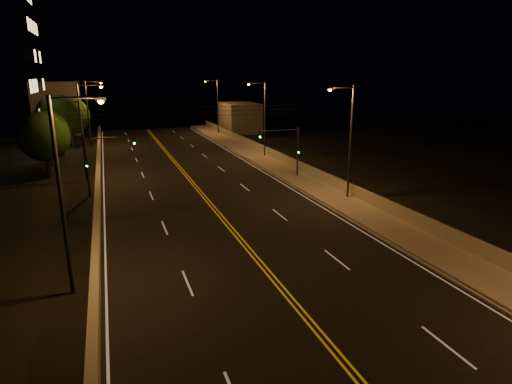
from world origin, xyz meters
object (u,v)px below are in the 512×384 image
object	(u,v)px
streetlight_3	(216,103)
tree_0	(44,136)
tree_2	(59,117)
tree_3	(71,116)
traffic_signal_left	(99,157)
tree_1	(48,132)
streetlight_1	(348,136)
streetlight_4	(65,185)
traffic_signal_right	(288,146)
streetlight_6	(90,110)
streetlight_2	(263,115)
streetlight_5	(84,127)

from	to	relation	value
streetlight_3	tree_0	size ratio (longest dim) A/B	1.39
tree_2	tree_3	bearing A→B (deg)	81.34
traffic_signal_left	tree_1	distance (m)	16.55
streetlight_1	tree_0	size ratio (longest dim) A/B	1.39
streetlight_4	traffic_signal_right	bearing A→B (deg)	43.72
tree_0	tree_3	world-z (taller)	tree_3
traffic_signal_right	tree_3	xyz separation A→B (m)	(-22.63, 29.58, 1.23)
streetlight_3	tree_1	size ratio (longest dim) A/B	1.49
streetlight_6	streetlight_1	bearing A→B (deg)	-60.00
streetlight_2	traffic_signal_right	world-z (taller)	streetlight_2
streetlight_3	streetlight_5	xyz separation A→B (m)	(-21.48, -30.78, 0.00)
traffic_signal_right	traffic_signal_left	bearing A→B (deg)	180.00
streetlight_2	tree_0	bearing A→B (deg)	-173.11
streetlight_5	traffic_signal_left	world-z (taller)	streetlight_5
streetlight_4	tree_2	bearing A→B (deg)	95.15
streetlight_3	tree_3	bearing A→B (deg)	-163.47
streetlight_2	streetlight_6	world-z (taller)	same
streetlight_5	traffic_signal_right	xyz separation A→B (m)	(19.86, -6.00, -2.15)
streetlight_2	streetlight_6	xyz separation A→B (m)	(-21.48, 16.15, 0.00)
streetlight_3	tree_0	distance (m)	37.78
streetlight_3	streetlight_6	xyz separation A→B (m)	(-21.48, -8.49, 0.00)
streetlight_6	tree_0	world-z (taller)	streetlight_6
streetlight_5	streetlight_6	bearing A→B (deg)	90.00
tree_1	streetlight_1	bearing A→B (deg)	-43.24
streetlight_3	streetlight_6	distance (m)	23.09
streetlight_1	streetlight_2	xyz separation A→B (m)	(0.00, 21.06, 0.00)
streetlight_2	streetlight_6	size ratio (longest dim) A/B	1.00
streetlight_1	tree_1	xyz separation A→B (m)	(-25.99, 24.43, -1.49)
streetlight_3	streetlight_5	bearing A→B (deg)	-124.90
streetlight_5	traffic_signal_right	distance (m)	20.86
streetlight_1	traffic_signal_left	xyz separation A→B (m)	(-20.26, 8.92, -2.15)
traffic_signal_left	streetlight_5	bearing A→B (deg)	101.46
streetlight_1	streetlight_2	bearing A→B (deg)	90.00
tree_2	tree_3	world-z (taller)	tree_2
streetlight_4	tree_1	size ratio (longest dim) A/B	1.49
traffic_signal_right	streetlight_2	bearing A→B (deg)	82.42
streetlight_4	streetlight_5	distance (m)	24.99
streetlight_2	traffic_signal_right	xyz separation A→B (m)	(-1.62, -12.14, -2.15)
streetlight_1	streetlight_2	size ratio (longest dim) A/B	1.00
streetlight_4	streetlight_5	xyz separation A→B (m)	(0.00, 24.99, 0.00)
streetlight_4	traffic_signal_right	distance (m)	27.56
streetlight_5	tree_2	distance (m)	17.40
traffic_signal_right	tree_1	world-z (taller)	tree_1
streetlight_5	tree_0	distance (m)	5.29
streetlight_3	traffic_signal_left	xyz separation A→B (m)	(-20.26, -36.78, -2.15)
streetlight_3	traffic_signal_right	bearing A→B (deg)	-92.52
tree_2	tree_3	size ratio (longest dim) A/B	1.09
streetlight_5	traffic_signal_left	size ratio (longest dim) A/B	1.81
tree_2	tree_1	bearing A→B (deg)	-95.60
traffic_signal_left	streetlight_6	bearing A→B (deg)	92.46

